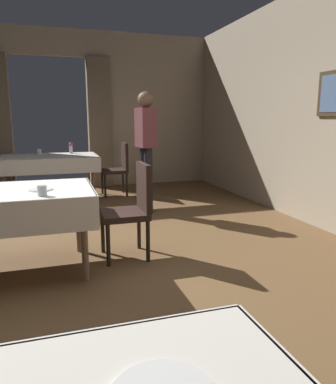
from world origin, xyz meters
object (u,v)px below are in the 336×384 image
dining_table_mid (18,201)px  flower_vase_far (71,147)px  chair_mid_right (132,206)px  chair_far_right (118,166)px  glass_mid_a (42,191)px  glass_far_b (39,152)px  dining_table_far (49,161)px  person_waiter_by_doorway (146,142)px  plate_mid_b (40,189)px

dining_table_mid → flower_vase_far: size_ratio=6.65×
chair_mid_right → chair_far_right: 3.05m
flower_vase_far → chair_mid_right: bearing=-82.9°
dining_table_mid → chair_mid_right: bearing=4.3°
dining_table_mid → glass_mid_a: 0.42m
chair_mid_right → glass_mid_a: 0.95m
chair_mid_right → flower_vase_far: bearing=97.1°
dining_table_mid → glass_far_b: (0.11, 3.29, 0.14)m
flower_vase_far → glass_far_b: (-0.53, -0.01, -0.06)m
dining_table_far → chair_mid_right: size_ratio=1.68×
dining_table_mid → chair_mid_right: 1.04m
glass_mid_a → flower_vase_far: (0.41, 3.64, 0.06)m
chair_mid_right → chair_far_right: bearing=82.5°
person_waiter_by_doorway → chair_far_right: bearing=97.1°
dining_table_far → plate_mid_b: (-0.06, -3.06, 0.08)m
chair_far_right → glass_mid_a: bearing=-109.3°
dining_table_far → flower_vase_far: flower_vase_far is taller
dining_table_far → glass_mid_a: glass_mid_a is taller
plate_mid_b → chair_far_right: bearing=68.9°
chair_far_right → flower_vase_far: flower_vase_far is taller
chair_far_right → glass_far_b: size_ratio=9.89×
glass_far_b → flower_vase_far: bearing=0.7°
glass_far_b → person_waiter_by_doorway: person_waiter_by_doorway is taller
person_waiter_by_doorway → dining_table_mid: bearing=-132.4°
dining_table_mid → chair_far_right: (1.43, 3.10, -0.14)m
glass_mid_a → flower_vase_far: bearing=83.5°
dining_table_far → chair_mid_right: (0.77, -2.91, -0.16)m
chair_mid_right → glass_far_b: size_ratio=9.89×
dining_table_mid → person_waiter_by_doorway: person_waiter_by_doorway is taller
plate_mid_b → person_waiter_by_doorway: 2.31m
chair_far_right → glass_far_b: chair_far_right is taller
chair_mid_right → flower_vase_far: (-0.40, 3.22, 0.34)m
glass_mid_a → dining_table_far: bearing=89.3°
plate_mid_b → flower_vase_far: (0.43, 3.38, 0.10)m
chair_mid_right → person_waiter_by_doorway: size_ratio=0.54×
flower_vase_far → glass_far_b: 0.53m
plate_mid_b → flower_vase_far: flower_vase_far is taller
glass_mid_a → glass_far_b: size_ratio=0.89×
dining_table_mid → glass_mid_a: bearing=-57.1°
dining_table_far → dining_table_mid: bearing=-95.0°
dining_table_mid → chair_mid_right: chair_mid_right is taller
flower_vase_far → dining_table_far: bearing=-139.9°
chair_far_right → person_waiter_by_doorway: person_waiter_by_doorway is taller
dining_table_mid → glass_far_b: bearing=88.2°
dining_table_far → person_waiter_by_doorway: person_waiter_by_doorway is taller
glass_mid_a → plate_mid_b: size_ratio=0.42×
glass_far_b → dining_table_far: bearing=-63.0°
plate_mid_b → person_waiter_by_doorway: size_ratio=0.12×
dining_table_mid → chair_mid_right: size_ratio=1.39×
dining_table_mid → glass_far_b: 3.30m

